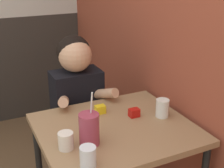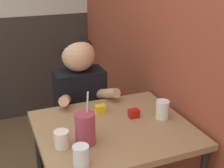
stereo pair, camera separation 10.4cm
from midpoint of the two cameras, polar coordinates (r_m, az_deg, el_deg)
brick_wall_right at (r=2.40m, az=5.84°, el=15.00°), size 0.08×4.26×2.70m
main_table at (r=1.80m, az=1.97°, el=-10.10°), size 0.84×0.74×0.76m
person_seated at (r=2.24m, az=-4.48°, el=-4.53°), size 0.42×0.42×1.17m
cocktail_pitcher at (r=1.57m, az=-3.02°, el=-8.14°), size 0.10×0.10×0.29m
glass_near_pitcher at (r=1.43m, az=-3.57°, el=-13.02°), size 0.08×0.08×0.10m
glass_center at (r=1.86m, az=10.79°, el=-4.61°), size 0.08×0.08×0.11m
glass_far_side at (r=1.57m, az=-7.30°, el=-10.00°), size 0.08×0.08×0.09m
condiment_ketchup at (r=1.85m, az=5.63°, el=-5.39°), size 0.06×0.04×0.05m
condiment_mustard at (r=1.89m, az=-0.57°, el=-4.62°), size 0.06×0.04×0.05m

